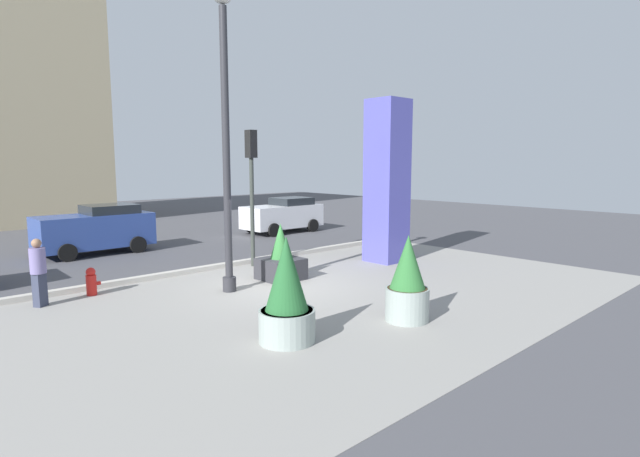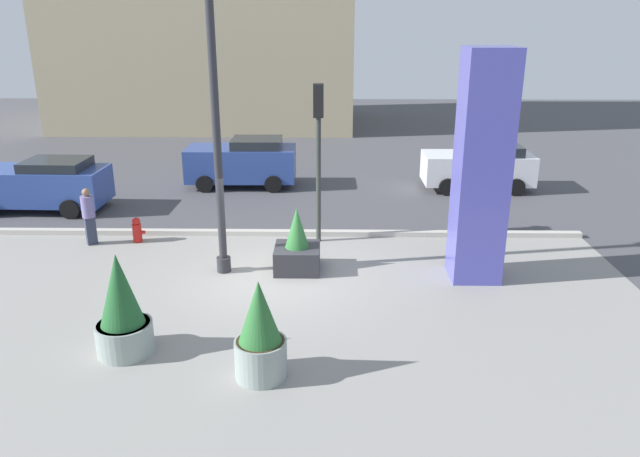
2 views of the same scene
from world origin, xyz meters
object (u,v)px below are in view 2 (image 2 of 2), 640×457
art_pillar_blue (482,169)px  fire_hydrant (137,230)px  car_curb_east (243,162)px  potted_plant_near_right (122,311)px  car_intersection (41,184)px  car_passing_lane (479,167)px  lamp_post (216,126)px  traffic_light_corner (318,137)px  pedestrian_by_curb (89,214)px  potted_plant_curbside (260,335)px  potted_plant_near_left (297,249)px

art_pillar_blue → fire_hydrant: (-9.22, 2.34, -2.44)m
fire_hydrant → car_curb_east: car_curb_east is taller
potted_plant_near_right → car_intersection: potted_plant_near_right is taller
car_intersection → car_passing_lane: 15.56m
art_pillar_blue → car_intersection: bearing=158.0°
lamp_post → traffic_light_corner: bearing=43.6°
traffic_light_corner → car_curb_east: bearing=116.6°
traffic_light_corner → pedestrian_by_curb: size_ratio=2.71×
potted_plant_near_right → traffic_light_corner: bearing=59.8°
lamp_post → art_pillar_blue: lamp_post is taller
car_passing_lane → potted_plant_curbside: bearing=-118.1°
potted_plant_near_left → pedestrian_by_curb: bearing=163.6°
potted_plant_curbside → potted_plant_near_left: 4.99m
potted_plant_curbside → car_passing_lane: potted_plant_curbside is taller
art_pillar_blue → car_curb_east: art_pillar_blue is taller
pedestrian_by_curb → car_curb_east: bearing=61.0°
potted_plant_near_left → car_passing_lane: size_ratio=0.42×
fire_hydrant → car_curb_east: size_ratio=0.18×
lamp_post → traffic_light_corner: (2.40, 2.29, -0.71)m
art_pillar_blue → car_passing_lane: art_pillar_blue is taller
fire_hydrant → traffic_light_corner: traffic_light_corner is taller
potted_plant_near_right → fire_hydrant: 6.37m
traffic_light_corner → car_passing_lane: 8.53m
lamp_post → pedestrian_by_curb: (-4.14, 1.92, -2.84)m
potted_plant_curbside → pedestrian_by_curb: size_ratio=1.15×
potted_plant_near_right → potted_plant_curbside: bearing=-16.3°
car_passing_lane → fire_hydrant: bearing=-152.3°
lamp_post → art_pillar_blue: size_ratio=1.37×
potted_plant_near_right → potted_plant_near_left: size_ratio=1.23×
potted_plant_curbside → potted_plant_near_right: size_ratio=0.92×
potted_plant_near_right → car_curb_east: size_ratio=0.51×
potted_plant_near_right → car_passing_lane: potted_plant_near_right is taller
traffic_light_corner → car_curb_east: size_ratio=1.10×
traffic_light_corner → fire_hydrant: bearing=-178.3°
potted_plant_near_left → traffic_light_corner: bearing=76.6°
traffic_light_corner → pedestrian_by_curb: traffic_light_corner is taller
potted_plant_near_right → pedestrian_by_curb: 6.59m
art_pillar_blue → potted_plant_near_right: bearing=-153.5°
lamp_post → art_pillar_blue: 6.43m
car_curb_east → pedestrian_by_curb: (-3.53, -6.38, -0.02)m
car_curb_east → fire_hydrant: bearing=-110.2°
potted_plant_near_right → traffic_light_corner: size_ratio=0.46×
potted_plant_near_left → potted_plant_near_right: bearing=-127.3°
traffic_light_corner → art_pillar_blue: bearing=-32.3°
fire_hydrant → traffic_light_corner: 5.92m
potted_plant_curbside → fire_hydrant: (-4.35, 6.95, -0.49)m
potted_plant_near_right → fire_hydrant: (-1.60, 6.15, -0.54)m
pedestrian_by_curb → fire_hydrant: bearing=9.6°
lamp_post → car_curb_east: lamp_post is taller
fire_hydrant → pedestrian_by_curb: (-1.27, -0.21, 0.56)m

